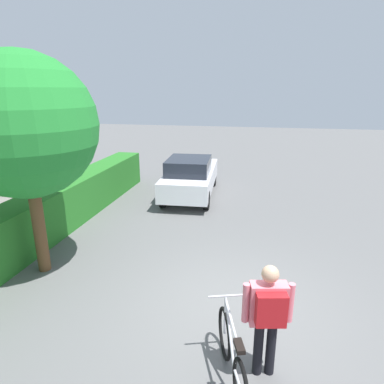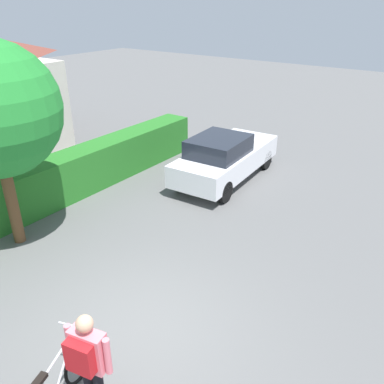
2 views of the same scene
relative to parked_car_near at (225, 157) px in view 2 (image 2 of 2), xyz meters
The scene contains 3 objects.
ground_plane 6.53m from the parked_car_near, 161.45° to the right, with size 60.00×60.00×0.00m, color #5B5B5B.
parked_car_near is the anchor object (origin of this frame).
person_rider 8.05m from the parked_car_near, 160.98° to the right, with size 0.42×0.66×1.66m.
Camera 2 is at (-3.63, -3.75, 5.12)m, focal length 37.42 mm.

